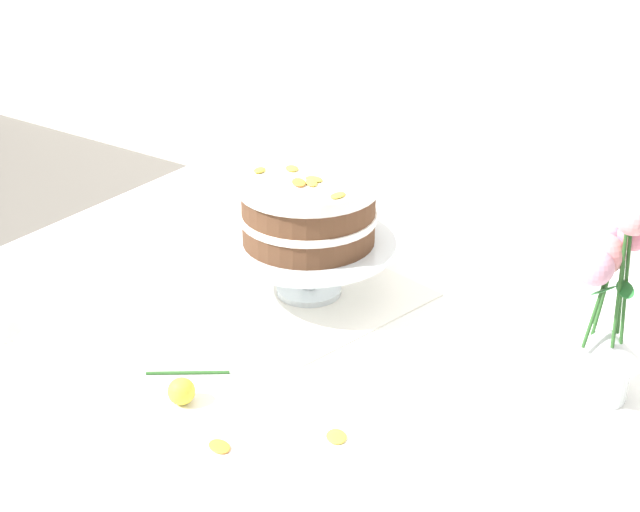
% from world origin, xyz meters
% --- Properties ---
extents(dining_table, '(1.40, 1.00, 0.74)m').
position_xyz_m(dining_table, '(0.00, -0.02, 0.65)').
color(dining_table, white).
rests_on(dining_table, ground).
extents(linen_napkin, '(0.38, 0.38, 0.00)m').
position_xyz_m(linen_napkin, '(-0.12, 0.10, 0.74)').
color(linen_napkin, white).
rests_on(linen_napkin, dining_table).
extents(cake_stand, '(0.29, 0.29, 0.10)m').
position_xyz_m(cake_stand, '(-0.12, 0.10, 0.82)').
color(cake_stand, silver).
rests_on(cake_stand, linen_napkin).
extents(layer_cake, '(0.23, 0.23, 0.12)m').
position_xyz_m(layer_cake, '(-0.12, 0.10, 0.90)').
color(layer_cake, brown).
rests_on(layer_cake, cake_stand).
extents(flower_vase, '(0.11, 0.12, 0.31)m').
position_xyz_m(flower_vase, '(0.38, 0.09, 0.87)').
color(flower_vase, silver).
rests_on(flower_vase, dining_table).
extents(fallen_rose, '(0.11, 0.11, 0.04)m').
position_xyz_m(fallen_rose, '(-0.08, -0.25, 0.76)').
color(fallen_rose, '#2D6028').
rests_on(fallen_rose, dining_table).
extents(loose_petal_0, '(0.04, 0.03, 0.00)m').
position_xyz_m(loose_petal_0, '(0.03, -0.30, 0.74)').
color(loose_petal_0, orange).
rests_on(loose_petal_0, dining_table).
extents(loose_petal_1, '(0.04, 0.04, 0.00)m').
position_xyz_m(loose_petal_1, '(0.14, -0.20, 0.74)').
color(loose_petal_1, yellow).
rests_on(loose_petal_1, dining_table).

